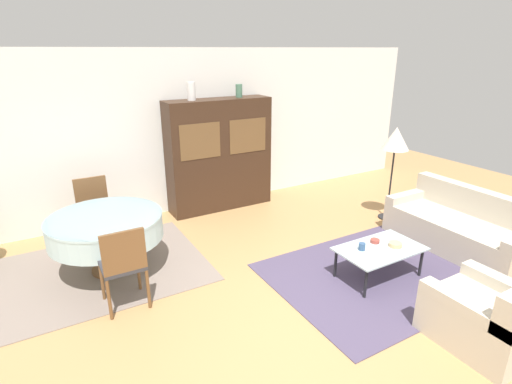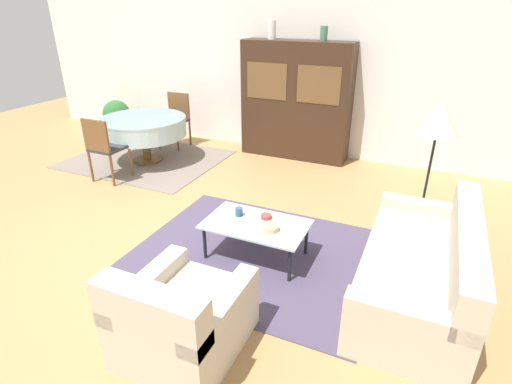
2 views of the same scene
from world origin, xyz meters
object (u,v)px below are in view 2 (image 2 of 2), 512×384
at_px(vase_tall, 272,30).
at_px(potted_plant, 117,115).
at_px(dining_table, 144,127).
at_px(bowl_small, 266,217).
at_px(vase_short, 324,33).
at_px(display_cabinet, 296,101).
at_px(floor_lamp, 439,122).
at_px(bowl, 271,228).
at_px(dining_chair_far, 176,116).
at_px(dining_chair_near, 104,145).
at_px(armchair, 181,320).
at_px(coffee_table, 256,226).
at_px(couch, 422,271).
at_px(cup, 239,212).

bearing_deg(vase_tall, potted_plant, -175.21).
height_order(dining_table, potted_plant, dining_table).
distance_m(dining_table, bowl_small, 3.34).
distance_m(dining_table, vase_short, 3.19).
relative_size(display_cabinet, floor_lamp, 1.24).
distance_m(bowl, vase_short, 3.58).
bearing_deg(dining_chair_far, potted_plant, -4.56).
xyz_separation_m(dining_chair_near, potted_plant, (-1.52, 1.94, -0.17)).
bearing_deg(vase_tall, floor_lamp, -35.23).
bearing_deg(armchair, bowl, 82.18).
distance_m(bowl, potted_plant, 5.39).
relative_size(coffee_table, floor_lamp, 0.68).
bearing_deg(dining_table, couch, -22.21).
height_order(coffee_table, cup, cup).
distance_m(dining_chair_far, bowl_small, 3.87).
relative_size(dining_chair_far, cup, 10.60).
xyz_separation_m(couch, armchair, (-1.59, -1.38, 0.00)).
bearing_deg(floor_lamp, dining_table, 172.60).
bearing_deg(floor_lamp, dining_chair_far, 161.29).
bearing_deg(coffee_table, bowl_small, 69.36).
xyz_separation_m(bowl, vase_short, (-0.46, 3.17, 1.59)).
height_order(armchair, coffee_table, armchair).
relative_size(vase_tall, vase_short, 1.31).
bearing_deg(display_cabinet, bowl_small, -76.26).
bearing_deg(armchair, display_cabinet, 98.65).
height_order(dining_chair_far, potted_plant, dining_chair_far).
distance_m(couch, bowl, 1.42).
bearing_deg(dining_chair_far, display_cabinet, -169.73).
xyz_separation_m(coffee_table, vase_short, (-0.28, 3.11, 1.65)).
bearing_deg(cup, couch, -2.28).
distance_m(dining_table, dining_chair_near, 0.91).
relative_size(armchair, floor_lamp, 0.59).
bearing_deg(bowl, cup, 161.64).
height_order(couch, vase_tall, vase_tall).
bearing_deg(couch, vase_tall, 41.23).
bearing_deg(bowl_small, vase_short, 96.31).
bearing_deg(floor_lamp, potted_plant, 164.81).
bearing_deg(dining_table, bowl_small, -30.11).
relative_size(dining_chair_near, vase_short, 4.42).
bearing_deg(potted_plant, display_cabinet, 4.19).
bearing_deg(display_cabinet, floor_lamp, -40.42).
bearing_deg(potted_plant, vase_tall, 4.79).
xyz_separation_m(dining_chair_near, dining_chair_far, (0.00, 1.81, 0.00)).
height_order(armchair, bowl_small, armchair).
relative_size(display_cabinet, dining_chair_near, 1.99).
distance_m(dining_chair_far, potted_plant, 1.54).
bearing_deg(bowl, display_cabinet, 105.20).
relative_size(dining_table, dining_chair_near, 1.44).
bearing_deg(potted_plant, bowl_small, -31.51).
height_order(couch, cup, couch).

